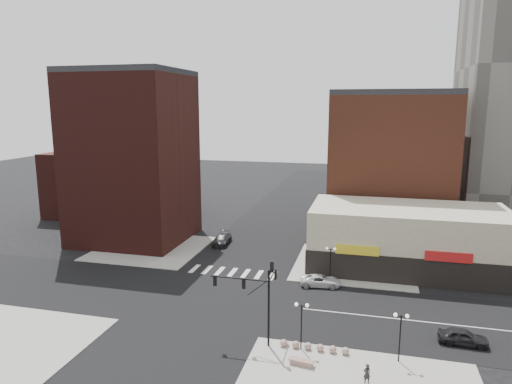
% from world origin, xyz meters
% --- Properties ---
extents(ground, '(240.00, 240.00, 0.00)m').
position_xyz_m(ground, '(0.00, 0.00, 0.00)').
color(ground, black).
rests_on(ground, ground).
extents(road_ew, '(200.00, 14.00, 0.02)m').
position_xyz_m(road_ew, '(0.00, 0.00, 0.01)').
color(road_ew, black).
rests_on(road_ew, ground).
extents(road_ns, '(14.00, 200.00, 0.02)m').
position_xyz_m(road_ns, '(0.00, 0.00, 0.01)').
color(road_ns, black).
rests_on(road_ns, ground).
extents(sidewalk_nw, '(15.00, 15.00, 0.12)m').
position_xyz_m(sidewalk_nw, '(-14.50, 14.50, 0.06)').
color(sidewalk_nw, gray).
rests_on(sidewalk_nw, ground).
extents(sidewalk_ne, '(15.00, 15.00, 0.12)m').
position_xyz_m(sidewalk_ne, '(14.50, 14.50, 0.06)').
color(sidewalk_ne, gray).
rests_on(sidewalk_ne, ground).
extents(building_nw, '(16.00, 15.00, 25.00)m').
position_xyz_m(building_nw, '(-19.00, 18.50, 12.50)').
color(building_nw, '#391512').
rests_on(building_nw, ground).
extents(building_nw_low, '(20.00, 18.00, 12.00)m').
position_xyz_m(building_nw_low, '(-32.00, 34.00, 6.00)').
color(building_nw_low, '#391512').
rests_on(building_nw_low, ground).
extents(building_ne_midrise, '(18.00, 15.00, 22.00)m').
position_xyz_m(building_ne_midrise, '(19.00, 29.50, 11.00)').
color(building_ne_midrise, brown).
rests_on(building_ne_midrise, ground).
extents(building_ne_row, '(24.20, 12.20, 8.00)m').
position_xyz_m(building_ne_row, '(21.00, 15.00, 3.30)').
color(building_ne_row, beige).
rests_on(building_ne_row, ground).
extents(traffic_signal, '(5.59, 3.09, 7.77)m').
position_xyz_m(traffic_signal, '(7.24, -7.83, 4.96)').
color(traffic_signal, black).
rests_on(traffic_signal, ground).
extents(street_lamp_se_a, '(1.22, 0.32, 4.16)m').
position_xyz_m(street_lamp_se_a, '(11.00, -8.00, 3.29)').
color(street_lamp_se_a, black).
rests_on(street_lamp_se_a, sidewalk_se).
extents(street_lamp_se_b, '(1.22, 0.32, 4.16)m').
position_xyz_m(street_lamp_se_b, '(19.00, -8.00, 3.29)').
color(street_lamp_se_b, black).
rests_on(street_lamp_se_b, sidewalk_se).
extents(street_lamp_ne, '(1.22, 0.32, 4.16)m').
position_xyz_m(street_lamp_ne, '(12.00, 8.00, 3.29)').
color(street_lamp_ne, black).
rests_on(street_lamp_ne, sidewalk_ne).
extents(bollard_row, '(5.87, 0.62, 0.62)m').
position_xyz_m(bollard_row, '(12.13, -8.00, 0.43)').
color(bollard_row, gray).
rests_on(bollard_row, sidewalk_se).
extents(white_suv, '(4.91, 2.76, 1.30)m').
position_xyz_m(white_suv, '(11.07, 6.50, 0.65)').
color(white_suv, silver).
rests_on(white_suv, ground).
extents(dark_sedan_east, '(4.21, 1.85, 1.41)m').
position_xyz_m(dark_sedan_east, '(24.60, -3.61, 0.70)').
color(dark_sedan_east, black).
rests_on(dark_sedan_east, ground).
extents(dark_sedan_north, '(2.60, 5.52, 1.56)m').
position_xyz_m(dark_sedan_north, '(-5.12, 19.10, 0.78)').
color(dark_sedan_north, black).
rests_on(dark_sedan_north, ground).
extents(pedestrian, '(0.68, 0.60, 1.56)m').
position_xyz_m(pedestrian, '(16.51, -11.67, 0.90)').
color(pedestrian, black).
rests_on(pedestrian, sidewalk_se).
extents(stone_bench, '(2.07, 0.90, 0.47)m').
position_xyz_m(stone_bench, '(11.44, -10.49, 0.37)').
color(stone_bench, gray).
rests_on(stone_bench, sidewalk_se).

